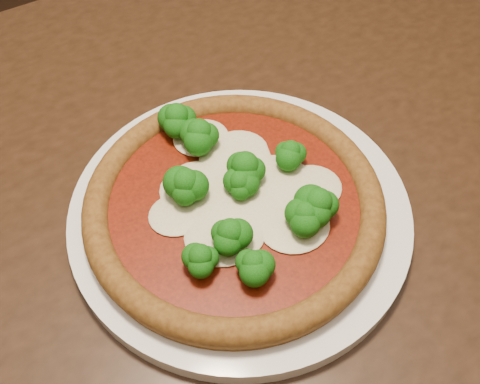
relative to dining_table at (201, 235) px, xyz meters
name	(u,v)px	position (x,y,z in m)	size (l,w,h in m)	color
floor	(227,347)	(0.06, 0.10, -0.65)	(4.00, 4.00, 0.00)	black
dining_table	(201,235)	(0.00, 0.00, 0.00)	(1.24, 0.99, 0.75)	black
plate	(240,211)	(0.03, -0.06, 0.11)	(0.33, 0.33, 0.02)	silver
pizza	(234,198)	(0.02, -0.06, 0.14)	(0.28, 0.28, 0.06)	brown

